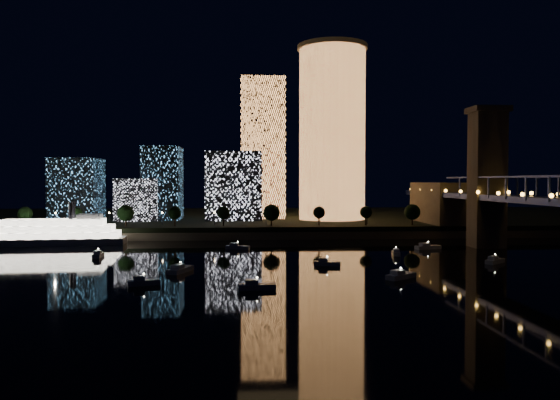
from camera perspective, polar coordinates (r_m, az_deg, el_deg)
The scene contains 10 objects.
ground at distance 142.74m, azimuth 5.13°, elevation -7.57°, with size 520.00×520.00×0.00m, color black.
far_bank at distance 300.54m, azimuth 0.26°, elevation -2.04°, with size 420.00×160.00×5.00m, color black.
seawall at distance 223.20m, azimuth 1.77°, elevation -3.71°, with size 420.00×6.00×3.00m, color #6B5E4C.
tower_cylindrical at distance 268.85m, azimuth 5.46°, elevation 7.02°, with size 34.00×34.00×84.25m.
tower_rectangular at distance 278.98m, azimuth -1.85°, elevation 5.37°, with size 22.08×22.08×70.25m, color #FF9E51.
midrise_blocks at distance 268.21m, azimuth -12.08°, elevation 1.26°, with size 97.67×27.29×35.22m.
riverboat at distance 219.74m, azimuth -23.12°, elevation -3.25°, with size 55.34×15.36×16.47m.
motorboats at distance 156.10m, azimuth 2.59°, elevation -6.43°, with size 122.42×74.74×2.78m.
esplanade_trees at distance 227.38m, azimuth -5.21°, elevation -1.34°, with size 166.23×6.99×8.99m.
street_lamps at distance 233.69m, azimuth -6.86°, elevation -1.62°, with size 132.70×0.70×5.65m.
Camera 1 is at (-22.50, -138.95, 23.70)m, focal length 35.00 mm.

